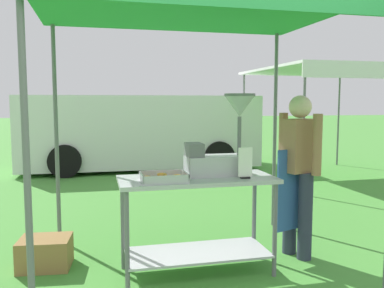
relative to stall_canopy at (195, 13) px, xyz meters
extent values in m
plane|color=#478E38|center=(0.01, 4.91, -2.32)|extent=(70.00, 70.00, 0.00)
cylinder|color=slate|center=(-1.29, -0.97, -1.14)|extent=(0.04, 0.04, 2.36)
cylinder|color=slate|center=(-1.29, 1.08, -1.14)|extent=(0.04, 0.04, 2.36)
cylinder|color=slate|center=(1.29, 1.08, -1.14)|extent=(0.04, 0.04, 2.36)
cube|color=#2D934C|center=(0.00, 0.05, 0.07)|extent=(2.77, 2.25, 0.05)
cube|color=#B7B7BC|center=(0.00, -0.10, -1.46)|extent=(1.39, 0.58, 0.04)
cube|color=#B7B7BC|center=(0.00, -0.10, -2.14)|extent=(1.28, 0.53, 0.02)
cylinder|color=slate|center=(-0.65, -0.34, -1.90)|extent=(0.04, 0.04, 0.84)
cylinder|color=slate|center=(0.65, -0.34, -1.90)|extent=(0.04, 0.04, 0.84)
cylinder|color=slate|center=(-0.65, 0.14, -1.90)|extent=(0.04, 0.04, 0.84)
cylinder|color=slate|center=(0.65, 0.14, -1.90)|extent=(0.04, 0.04, 0.84)
cube|color=#B7B7BC|center=(-0.32, -0.20, -1.44)|extent=(0.39, 0.29, 0.01)
cube|color=#B7B7BC|center=(-0.32, -0.34, -1.40)|extent=(0.39, 0.01, 0.06)
cube|color=#B7B7BC|center=(-0.32, -0.06, -1.40)|extent=(0.39, 0.01, 0.06)
cube|color=#B7B7BC|center=(-0.51, -0.20, -1.40)|extent=(0.01, 0.29, 0.06)
cube|color=#B7B7BC|center=(-0.13, -0.20, -1.40)|extent=(0.01, 0.29, 0.06)
torus|color=gold|center=(-0.31, -0.16, -1.42)|extent=(0.10, 0.10, 0.03)
torus|color=gold|center=(-0.44, -0.27, -1.42)|extent=(0.12, 0.12, 0.03)
torus|color=gold|center=(-0.26, -0.25, -1.42)|extent=(0.12, 0.12, 0.03)
torus|color=gold|center=(-0.19, -0.14, -1.42)|extent=(0.09, 0.09, 0.03)
torus|color=gold|center=(-0.39, -0.21, -1.42)|extent=(0.12, 0.12, 0.03)
torus|color=gold|center=(-0.33, -0.27, -1.42)|extent=(0.12, 0.12, 0.03)
torus|color=gold|center=(-0.45, -0.15, -1.42)|extent=(0.11, 0.11, 0.03)
torus|color=gold|center=(-0.18, -0.23, -1.42)|extent=(0.11, 0.11, 0.03)
torus|color=gold|center=(-0.33, -0.16, -1.40)|extent=(0.10, 0.10, 0.03)
cube|color=#B7B7BC|center=(0.20, -0.02, -1.35)|extent=(0.56, 0.28, 0.18)
cube|color=slate|center=(-0.01, -0.02, -1.20)|extent=(0.14, 0.22, 0.12)
cylinder|color=slate|center=(0.42, -0.02, -1.09)|extent=(0.04, 0.04, 0.36)
cone|color=#B7B7BC|center=(0.42, -0.02, -0.81)|extent=(0.27, 0.27, 0.19)
cylinder|color=slate|center=(0.42, -0.02, -0.71)|extent=(0.28, 0.28, 0.02)
cube|color=black|center=(0.40, -0.25, -1.44)|extent=(0.08, 0.05, 0.02)
cube|color=white|center=(0.40, -0.25, -1.30)|extent=(0.13, 0.01, 0.26)
cylinder|color=#2D3347|center=(1.11, -0.04, -1.89)|extent=(0.14, 0.14, 0.86)
cylinder|color=#2D3347|center=(1.04, 0.15, -1.89)|extent=(0.14, 0.14, 0.86)
cube|color=#9E704C|center=(1.07, 0.06, -1.20)|extent=(0.39, 0.32, 0.52)
cube|color=#335BA3|center=(0.96, 0.02, -1.63)|extent=(0.31, 0.12, 0.80)
cylinder|color=#9E704C|center=(1.15, -0.15, -1.17)|extent=(0.11, 0.11, 0.58)
cylinder|color=#9E704C|center=(1.00, 0.27, -1.17)|extent=(0.11, 0.11, 0.58)
sphere|color=beige|center=(1.07, 0.06, -0.82)|extent=(0.22, 0.22, 0.22)
cube|color=olive|center=(-1.36, 0.34, -2.18)|extent=(0.50, 0.42, 0.28)
cube|color=white|center=(0.18, 6.04, -1.43)|extent=(5.35, 1.99, 1.60)
cube|color=#1E2833|center=(2.25, 6.00, -1.03)|extent=(0.13, 1.62, 0.70)
cylinder|color=black|center=(1.84, 6.94, -1.98)|extent=(0.68, 0.25, 0.68)
cylinder|color=black|center=(1.81, 5.08, -1.98)|extent=(0.68, 0.25, 0.68)
cylinder|color=black|center=(-1.46, 7.00, -1.98)|extent=(0.68, 0.25, 0.68)
cylinder|color=black|center=(-1.49, 5.13, -1.98)|extent=(0.68, 0.25, 0.68)
cylinder|color=slate|center=(2.48, 2.54, -1.23)|extent=(0.04, 0.04, 2.17)
cylinder|color=slate|center=(2.48, 5.33, -1.23)|extent=(0.04, 0.04, 2.17)
cylinder|color=slate|center=(4.94, 5.33, -1.23)|extent=(0.04, 0.04, 2.17)
cube|color=white|center=(3.71, 3.94, -0.12)|extent=(2.66, 2.99, 0.05)
cube|color=white|center=(3.71, 2.45, -0.26)|extent=(2.66, 0.02, 0.24)
camera|label=1|loc=(-0.88, -3.58, -0.78)|focal=38.32mm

